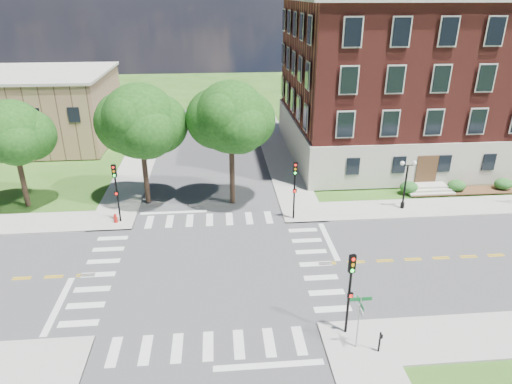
{
  "coord_description": "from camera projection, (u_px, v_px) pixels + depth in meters",
  "views": [
    {
      "loc": [
        0.87,
        -25.8,
        16.91
      ],
      "look_at": [
        3.59,
        5.21,
        3.2
      ],
      "focal_mm": 32.0,
      "sensor_mm": 36.0,
      "label": 1
    }
  ],
  "objects": [
    {
      "name": "twin_lamp_west",
      "position": [
        406.0,
        182.0,
        37.63
      ],
      "size": [
        1.36,
        0.36,
        4.23
      ],
      "color": "black",
      "rests_on": "ground"
    },
    {
      "name": "traffic_signal_se",
      "position": [
        350.0,
        284.0,
        23.31
      ],
      "size": [
        0.37,
        0.43,
        4.8
      ],
      "color": "black",
      "rests_on": "ground"
    },
    {
      "name": "push_button_post",
      "position": [
        380.0,
        341.0,
        22.93
      ],
      "size": [
        0.14,
        0.21,
        1.2
      ],
      "color": "black",
      "rests_on": "ground"
    },
    {
      "name": "crosswalk_east",
      "position": [
        316.0,
        264.0,
        30.84
      ],
      "size": [
        2.2,
        10.2,
        0.02
      ],
      "primitive_type": null,
      "color": "silver",
      "rests_on": "ground"
    },
    {
      "name": "traffic_signal_nw",
      "position": [
        116.0,
        186.0,
        35.12
      ],
      "size": [
        0.36,
        0.4,
        4.8
      ],
      "color": "black",
      "rests_on": "ground"
    },
    {
      "name": "sidewalk_ne",
      "position": [
        365.0,
        176.0,
        45.49
      ],
      "size": [
        34.0,
        34.0,
        0.12
      ],
      "color": "#9E9B93",
      "rests_on": "ground"
    },
    {
      "name": "stop_bar_east",
      "position": [
        329.0,
        241.0,
        33.71
      ],
      "size": [
        0.4,
        5.5,
        0.0
      ],
      "primitive_type": "cube",
      "color": "silver",
      "rests_on": "ground"
    },
    {
      "name": "traffic_signal_ne",
      "position": [
        295.0,
        183.0,
        35.59
      ],
      "size": [
        0.34,
        0.38,
        4.8
      ],
      "color": "black",
      "rests_on": "ground"
    },
    {
      "name": "road_ns",
      "position": [
        209.0,
        269.0,
        30.26
      ],
      "size": [
        12.0,
        90.0,
        0.01
      ],
      "primitive_type": "cube",
      "color": "#3D3D3F",
      "rests_on": "ground"
    },
    {
      "name": "street_sign_pole",
      "position": [
        360.0,
        312.0,
        22.63
      ],
      "size": [
        1.1,
        1.1,
        3.1
      ],
      "color": "gray",
      "rests_on": "ground"
    },
    {
      "name": "tree_b",
      "position": [
        12.0,
        132.0,
        36.43
      ],
      "size": [
        5.19,
        5.19,
        9.1
      ],
      "color": "black",
      "rests_on": "ground"
    },
    {
      "name": "tree_c",
      "position": [
        140.0,
        121.0,
        36.9
      ],
      "size": [
        6.15,
        6.15,
        10.26
      ],
      "color": "black",
      "rests_on": "ground"
    },
    {
      "name": "main_building",
      "position": [
        432.0,
        79.0,
        48.88
      ],
      "size": [
        30.6,
        22.4,
        16.5
      ],
      "color": "beige",
      "rests_on": "ground"
    },
    {
      "name": "sidewalk_nw",
      "position": [
        47.0,
        186.0,
        43.03
      ],
      "size": [
        34.0,
        34.0,
        0.12
      ],
      "color": "#9E9B93",
      "rests_on": "ground"
    },
    {
      "name": "secondary_building",
      "position": [
        23.0,
        108.0,
        54.13
      ],
      "size": [
        20.4,
        15.4,
        8.3
      ],
      "color": "#936C51",
      "rests_on": "ground"
    },
    {
      "name": "fire_hydrant",
      "position": [
        116.0,
        218.0,
        36.06
      ],
      "size": [
        0.35,
        0.35,
        0.75
      ],
      "color": "#B8130E",
      "rests_on": "ground"
    },
    {
      "name": "shrub_row",
      "position": [
        502.0,
        190.0,
        42.28
      ],
      "size": [
        18.0,
        2.0,
        1.3
      ],
      "primitive_type": null,
      "color": "#1B531E",
      "rests_on": "ground"
    },
    {
      "name": "tree_d",
      "position": [
        231.0,
        117.0,
        36.61
      ],
      "size": [
        5.88,
        5.88,
        10.5
      ],
      "color": "black",
      "rests_on": "ground"
    },
    {
      "name": "road_ew",
      "position": [
        209.0,
        269.0,
        30.26
      ],
      "size": [
        90.0,
        12.0,
        0.01
      ],
      "primitive_type": "cube",
      "color": "#3D3D3F",
      "rests_on": "ground"
    },
    {
      "name": "ground",
      "position": [
        209.0,
        269.0,
        30.27
      ],
      "size": [
        160.0,
        160.0,
        0.0
      ],
      "primitive_type": "plane",
      "color": "#285518",
      "rests_on": "ground"
    }
  ]
}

